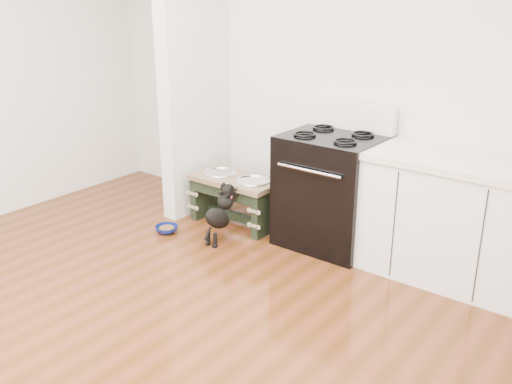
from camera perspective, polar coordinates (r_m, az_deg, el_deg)
ground at (r=3.57m, az=-15.23°, el=-15.48°), size 5.00×5.00×0.00m
room_shell at (r=2.97m, az=-18.10°, el=11.06°), size 5.00×5.00×5.00m
partition_wall at (r=5.25m, az=-6.17°, el=12.43°), size 0.15×0.80×2.70m
oven_range at (r=4.66m, az=7.55°, el=0.34°), size 0.76×0.69×1.14m
cabinet_run at (r=4.32m, az=18.94°, el=-2.59°), size 1.24×0.64×0.91m
dog_feeder at (r=5.06m, az=-2.05°, el=0.11°), size 0.80×0.43×0.46m
puppy at (r=4.72m, az=-3.56°, el=-1.97°), size 0.14×0.41×0.49m
floor_bowl at (r=5.03m, az=-8.93°, el=-3.69°), size 0.20×0.20×0.06m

